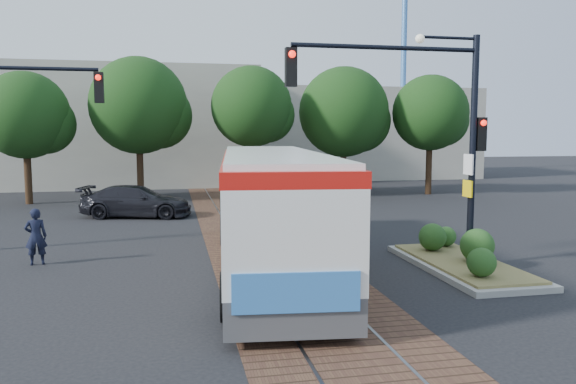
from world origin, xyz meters
The scene contains 10 objects.
ground centered at (0.00, 0.00, 0.00)m, with size 120.00×120.00×0.00m, color black.
trackbed centered at (0.00, 4.00, 0.01)m, with size 3.60×40.00×0.02m.
tree_row centered at (1.21, 16.42, 4.85)m, with size 26.40×5.60×7.67m.
warehouses centered at (-0.53, 28.75, 3.81)m, with size 40.00×13.00×8.00m.
crane centered at (18.00, 34.00, 10.88)m, with size 8.00×0.50×18.00m.
city_bus centered at (-0.23, 0.19, 1.76)m, with size 3.73×11.97×3.15m.
traffic_island centered at (4.82, -0.90, 0.33)m, with size 2.20×5.20×1.13m.
signal_pole_main centered at (3.86, -0.81, 4.16)m, with size 5.49×0.46×6.00m.
officer centered at (-6.56, 1.84, 0.79)m, with size 0.58×0.38×1.59m, color black.
parked_car centered at (-4.36, 10.36, 0.68)m, with size 1.91×4.70×1.36m, color black.
Camera 1 is at (-2.84, -14.56, 3.69)m, focal length 35.00 mm.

